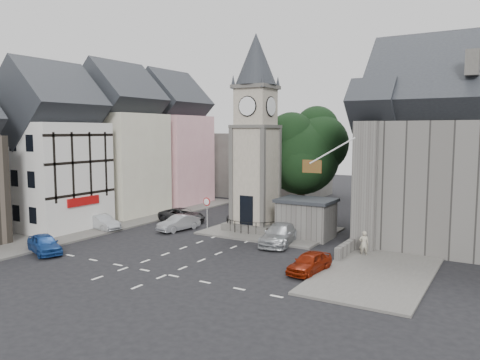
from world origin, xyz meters
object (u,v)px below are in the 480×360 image
Objects in this scene: clock_tower at (256,133)px; stone_shelter at (306,218)px; pedestrian at (364,244)px; car_east_red at (310,262)px; car_west_blue at (44,244)px.

stone_shelter is (4.80, -0.49, -6.57)m from clock_tower.
car_east_red is at bearing 48.30° from pedestrian.
clock_tower reaches higher than stone_shelter.
clock_tower is 4.19× the size of car_west_blue.
car_east_red is 5.44m from pedestrian.
pedestrian is (5.47, -3.27, -0.68)m from stone_shelter.
pedestrian is at bearing -20.10° from clock_tower.
stone_shelter is at bearing -5.84° from clock_tower.
stone_shelter is at bearing 120.25° from car_east_red.
stone_shelter is at bearing -53.59° from pedestrian.
clock_tower is 8.15m from stone_shelter.
car_east_red is at bearing -66.25° from stone_shelter.
pedestrian reaches higher than car_east_red.
car_east_red is (8.50, -8.90, -7.50)m from clock_tower.
car_east_red is 2.09× the size of pedestrian.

